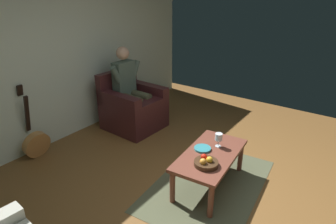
% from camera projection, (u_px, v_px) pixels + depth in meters
% --- Properties ---
extents(ground_plane, '(6.49, 6.49, 0.00)m').
position_uv_depth(ground_plane, '(214.00, 202.00, 3.20)').
color(ground_plane, brown).
extents(wall_back, '(5.81, 0.06, 2.51)m').
position_uv_depth(wall_back, '(52.00, 57.00, 4.12)').
color(wall_back, silver).
rests_on(wall_back, ground).
extents(rug, '(1.85, 1.30, 0.01)m').
position_uv_depth(rug, '(208.00, 184.00, 3.48)').
color(rug, '#4D5138').
rests_on(rug, ground).
extents(armchair, '(0.83, 0.86, 0.92)m').
position_uv_depth(armchair, '(132.00, 108.00, 4.79)').
color(armchair, '#3D1A1C').
rests_on(armchair, ground).
extents(person_seated, '(0.63, 0.61, 1.32)m').
position_uv_depth(person_seated, '(130.00, 86.00, 4.66)').
color(person_seated, '#4C5E51').
rests_on(person_seated, ground).
extents(coffee_table, '(1.10, 0.64, 0.43)m').
position_uv_depth(coffee_table, '(210.00, 158.00, 3.34)').
color(coffee_table, brown).
rests_on(coffee_table, ground).
extents(guitar, '(0.37, 0.26, 1.01)m').
position_uv_depth(guitar, '(36.00, 142.00, 3.99)').
color(guitar, '#B97C40').
rests_on(guitar, ground).
extents(wine_glass_near, '(0.09, 0.09, 0.17)m').
position_uv_depth(wine_glass_near, '(219.00, 138.00, 3.41)').
color(wine_glass_near, silver).
rests_on(wine_glass_near, coffee_table).
extents(fruit_bowl, '(0.26, 0.26, 0.11)m').
position_uv_depth(fruit_bowl, '(206.00, 162.00, 3.08)').
color(fruit_bowl, '#3C2615').
rests_on(fruit_bowl, coffee_table).
extents(decorative_dish, '(0.20, 0.20, 0.02)m').
position_uv_depth(decorative_dish, '(203.00, 149.00, 3.39)').
color(decorative_dish, teal).
rests_on(decorative_dish, coffee_table).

